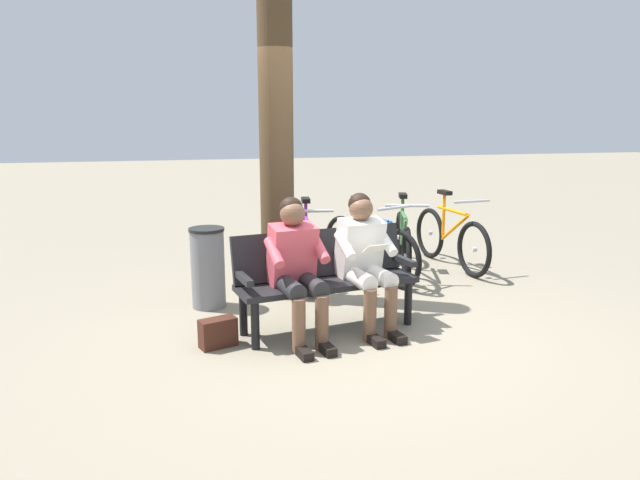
% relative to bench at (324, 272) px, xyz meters
% --- Properties ---
extents(ground_plane, '(40.00, 40.00, 0.00)m').
position_rel_bench_xyz_m(ground_plane, '(-0.29, 0.17, -0.51)').
color(ground_plane, gray).
extents(bench, '(1.66, 0.76, 0.87)m').
position_rel_bench_xyz_m(bench, '(0.00, 0.00, 0.00)').
color(bench, black).
rests_on(bench, ground).
extents(person_reading, '(0.54, 0.81, 1.20)m').
position_rel_bench_xyz_m(person_reading, '(-0.34, 0.10, 0.16)').
color(person_reading, white).
rests_on(person_reading, ground).
extents(person_companion, '(0.54, 0.81, 1.20)m').
position_rel_bench_xyz_m(person_companion, '(0.29, 0.22, 0.16)').
color(person_companion, '#D84C59').
rests_on(person_companion, ground).
extents(handbag, '(0.33, 0.23, 0.24)m').
position_rel_bench_xyz_m(handbag, '(0.96, 0.26, -0.39)').
color(handbag, '#3F1E14').
rests_on(handbag, ground).
extents(tree_trunk, '(0.35, 0.35, 3.20)m').
position_rel_bench_xyz_m(tree_trunk, '(0.24, -1.05, 1.10)').
color(tree_trunk, '#4C3823').
rests_on(tree_trunk, ground).
extents(litter_bin, '(0.34, 0.34, 0.79)m').
position_rel_bench_xyz_m(litter_bin, '(0.98, -0.81, -0.11)').
color(litter_bin, slate).
rests_on(litter_bin, ground).
extents(bicycle_orange, '(0.48, 1.68, 0.94)m').
position_rel_bench_xyz_m(bicycle_orange, '(-2.02, -1.71, -0.15)').
color(bicycle_orange, black).
rests_on(bicycle_orange, ground).
extents(bicycle_silver, '(0.61, 1.63, 0.94)m').
position_rel_bench_xyz_m(bicycle_silver, '(-1.34, -1.56, -0.15)').
color(bicycle_silver, black).
rests_on(bicycle_silver, ground).
extents(bicycle_blue, '(0.73, 1.58, 0.94)m').
position_rel_bench_xyz_m(bicycle_blue, '(-0.88, -1.44, -0.15)').
color(bicycle_blue, black).
rests_on(bicycle_blue, ground).
extents(bicycle_red, '(0.48, 1.67, 0.94)m').
position_rel_bench_xyz_m(bicycle_red, '(-0.16, -1.46, -0.15)').
color(bicycle_red, black).
rests_on(bicycle_red, ground).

